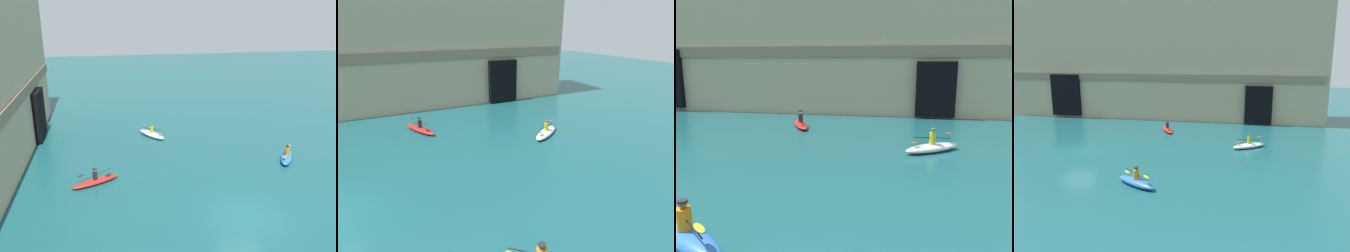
{
  "view_description": "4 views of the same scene",
  "coord_description": "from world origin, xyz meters",
  "views": [
    {
      "loc": [
        -17.0,
        6.94,
        11.68
      ],
      "look_at": [
        9.15,
        2.88,
        2.35
      ],
      "focal_mm": 40.0,
      "sensor_mm": 36.0,
      "label": 1
    },
    {
      "loc": [
        3.26,
        -10.77,
        7.31
      ],
      "look_at": [
        9.59,
        2.6,
        1.68
      ],
      "focal_mm": 28.0,
      "sensor_mm": 36.0,
      "label": 2
    },
    {
      "loc": [
        11.83,
        -12.0,
        4.34
      ],
      "look_at": [
        8.85,
        4.39,
        0.97
      ],
      "focal_mm": 35.0,
      "sensor_mm": 36.0,
      "label": 3
    },
    {
      "loc": [
        13.03,
        -22.76,
        7.48
      ],
      "look_at": [
        7.46,
        4.75,
        1.37
      ],
      "focal_mm": 35.0,
      "sensor_mm": 36.0,
      "label": 4
    }
  ],
  "objects": [
    {
      "name": "kayak_white",
      "position": [
        13.27,
        3.68,
        0.23
      ],
      "size": [
        2.92,
        2.39,
        1.15
      ],
      "rotation": [
        0.0,
        0.0,
        3.75
      ],
      "color": "white",
      "rests_on": "ground"
    },
    {
      "name": "kayak_red",
      "position": [
        5.24,
        8.28,
        0.21
      ],
      "size": [
        2.09,
        3.19,
        1.1
      ],
      "rotation": [
        0.0,
        0.0,
        2.04
      ],
      "color": "red",
      "rests_on": "ground"
    },
    {
      "name": "cliff_bluff",
      "position": [
        2.03,
        16.71,
        6.87
      ],
      "size": [
        38.44,
        7.41,
        13.79
      ],
      "color": "tan",
      "rests_on": "ground"
    }
  ]
}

